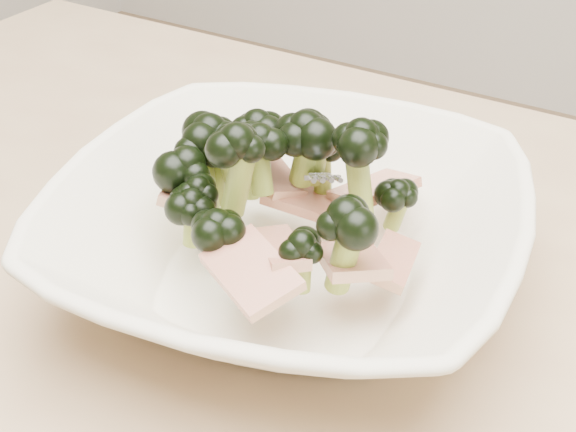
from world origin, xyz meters
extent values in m
cube|color=tan|center=(0.00, 0.00, 0.73)|extent=(1.20, 0.80, 0.04)
cylinder|color=tan|center=(-0.55, 0.35, 0.35)|extent=(0.06, 0.06, 0.71)
imported|color=#F0E6CB|center=(-0.07, 0.07, 0.79)|extent=(0.35, 0.35, 0.07)
cylinder|color=olive|center=(-0.11, 0.04, 0.80)|extent=(0.01, 0.02, 0.03)
ellipsoid|color=black|center=(-0.11, 0.04, 0.82)|extent=(0.03, 0.03, 0.02)
cylinder|color=olive|center=(-0.03, 0.10, 0.82)|extent=(0.02, 0.02, 0.05)
ellipsoid|color=black|center=(-0.03, 0.10, 0.85)|extent=(0.04, 0.04, 0.03)
cylinder|color=olive|center=(-0.13, 0.09, 0.80)|extent=(0.02, 0.02, 0.05)
ellipsoid|color=black|center=(-0.13, 0.09, 0.83)|extent=(0.04, 0.04, 0.03)
cylinder|color=olive|center=(-0.01, 0.12, 0.79)|extent=(0.02, 0.01, 0.03)
ellipsoid|color=black|center=(-0.01, 0.12, 0.81)|extent=(0.03, 0.03, 0.02)
cylinder|color=olive|center=(-0.11, 0.08, 0.81)|extent=(0.01, 0.02, 0.04)
ellipsoid|color=black|center=(-0.11, 0.08, 0.84)|extent=(0.03, 0.03, 0.02)
cylinder|color=olive|center=(-0.09, 0.05, 0.83)|extent=(0.02, 0.02, 0.05)
ellipsoid|color=black|center=(-0.09, 0.05, 0.86)|extent=(0.04, 0.04, 0.03)
cylinder|color=olive|center=(-0.13, 0.06, 0.80)|extent=(0.02, 0.03, 0.04)
ellipsoid|color=black|center=(-0.13, 0.06, 0.82)|extent=(0.04, 0.04, 0.03)
cylinder|color=olive|center=(-0.01, 0.04, 0.81)|extent=(0.02, 0.02, 0.05)
ellipsoid|color=black|center=(-0.01, 0.04, 0.84)|extent=(0.04, 0.04, 0.03)
cylinder|color=olive|center=(-0.08, 0.02, 0.80)|extent=(0.01, 0.02, 0.03)
ellipsoid|color=black|center=(-0.08, 0.02, 0.82)|extent=(0.03, 0.03, 0.03)
cylinder|color=olive|center=(-0.13, 0.08, 0.80)|extent=(0.02, 0.02, 0.05)
ellipsoid|color=black|center=(-0.13, 0.08, 0.83)|extent=(0.04, 0.04, 0.03)
cylinder|color=olive|center=(-0.11, 0.09, 0.81)|extent=(0.01, 0.02, 0.04)
ellipsoid|color=black|center=(-0.11, 0.09, 0.83)|extent=(0.03, 0.03, 0.03)
cylinder|color=olive|center=(-0.07, 0.12, 0.80)|extent=(0.01, 0.01, 0.03)
ellipsoid|color=black|center=(-0.07, 0.12, 0.82)|extent=(0.03, 0.03, 0.02)
cylinder|color=olive|center=(-0.03, 0.03, 0.80)|extent=(0.01, 0.02, 0.03)
ellipsoid|color=black|center=(-0.03, 0.03, 0.82)|extent=(0.03, 0.03, 0.02)
cylinder|color=olive|center=(-0.12, 0.12, 0.80)|extent=(0.02, 0.02, 0.05)
ellipsoid|color=black|center=(-0.12, 0.12, 0.83)|extent=(0.04, 0.04, 0.03)
cylinder|color=olive|center=(-0.07, 0.12, 0.81)|extent=(0.02, 0.02, 0.04)
ellipsoid|color=black|center=(-0.07, 0.12, 0.84)|extent=(0.04, 0.04, 0.03)
cylinder|color=olive|center=(-0.08, 0.11, 0.82)|extent=(0.03, 0.02, 0.04)
ellipsoid|color=black|center=(-0.08, 0.11, 0.84)|extent=(0.04, 0.04, 0.03)
cylinder|color=olive|center=(-0.09, 0.09, 0.82)|extent=(0.02, 0.02, 0.04)
ellipsoid|color=black|center=(-0.09, 0.09, 0.84)|extent=(0.03, 0.03, 0.03)
cylinder|color=olive|center=(-0.11, 0.03, 0.80)|extent=(0.01, 0.02, 0.03)
ellipsoid|color=black|center=(-0.11, 0.03, 0.81)|extent=(0.03, 0.03, 0.03)
cube|color=maroon|center=(-0.05, 0.00, 0.81)|extent=(0.06, 0.06, 0.02)
cube|color=maroon|center=(-0.08, 0.11, 0.79)|extent=(0.05, 0.03, 0.01)
cube|color=maroon|center=(-0.01, 0.05, 0.80)|extent=(0.06, 0.06, 0.02)
cube|color=maroon|center=(-0.05, 0.03, 0.81)|extent=(0.06, 0.05, 0.02)
cube|color=maroon|center=(-0.13, 0.05, 0.80)|extent=(0.04, 0.05, 0.02)
cube|color=maroon|center=(-0.10, 0.11, 0.80)|extent=(0.05, 0.05, 0.02)
cube|color=maroon|center=(-0.04, 0.14, 0.79)|extent=(0.05, 0.06, 0.02)
cube|color=maroon|center=(0.00, 0.08, 0.79)|extent=(0.03, 0.05, 0.01)
camera|label=1|loc=(0.15, -0.28, 1.08)|focal=50.00mm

